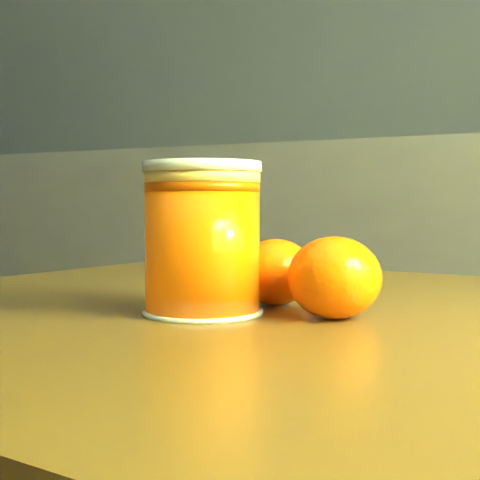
% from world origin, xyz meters
% --- Properties ---
extents(kitchen_counter, '(3.15, 0.60, 0.90)m').
position_xyz_m(kitchen_counter, '(0.00, 1.45, 0.45)').
color(kitchen_counter, '#4E4E53').
rests_on(kitchen_counter, ground).
extents(table, '(0.99, 0.75, 0.69)m').
position_xyz_m(table, '(0.81, 0.30, 0.60)').
color(table, brown).
rests_on(table, ground).
extents(juice_glass, '(0.09, 0.09, 0.11)m').
position_xyz_m(juice_glass, '(0.68, 0.26, 0.74)').
color(juice_glass, '#E55904').
rests_on(juice_glass, table).
extents(orange_front, '(0.08, 0.08, 0.05)m').
position_xyz_m(orange_front, '(0.72, 0.32, 0.71)').
color(orange_front, '#FF6105').
rests_on(orange_front, table).
extents(orange_back, '(0.07, 0.07, 0.06)m').
position_xyz_m(orange_back, '(0.78, 0.28, 0.71)').
color(orange_back, '#FF6105').
rests_on(orange_back, table).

